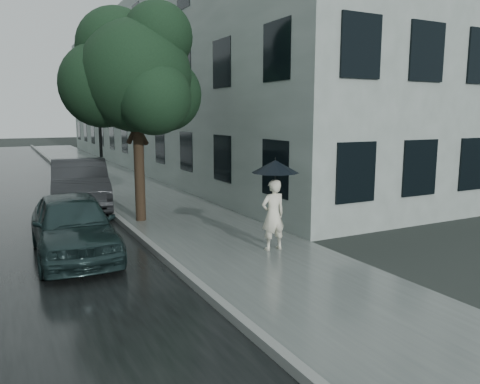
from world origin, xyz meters
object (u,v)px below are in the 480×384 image
street_tree (135,75)px  lamp_post (95,109)px  pedestrian (273,215)px  car_near (73,225)px  car_far (80,184)px

street_tree → lamp_post: 5.91m
pedestrian → street_tree: street_tree is taller
car_near → street_tree: bearing=53.7°
lamp_post → car_near: (-2.18, -8.70, -2.54)m
lamp_post → pedestrian: bearing=-68.0°
pedestrian → lamp_post: bearing=-80.2°
pedestrian → car_near: 4.32m
street_tree → lamp_post: size_ratio=1.07×
pedestrian → car_far: bearing=-66.9°
lamp_post → car_near: lamp_post is taller
street_tree → car_near: bearing=-127.7°
lamp_post → car_far: size_ratio=1.19×
street_tree → car_near: 4.97m
car_near → car_far: 5.51m
pedestrian → street_tree: 5.80m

